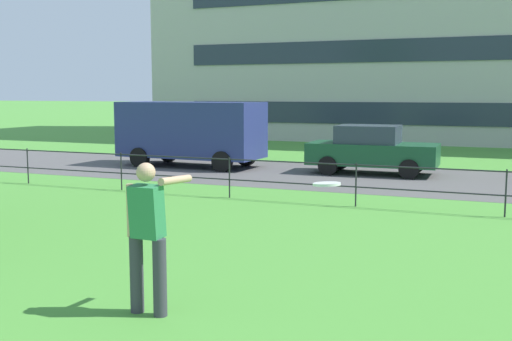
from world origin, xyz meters
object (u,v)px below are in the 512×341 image
object	(u,v)px
person_thrower	(148,233)
car_dark_green_left	(372,150)
frisbee	(327,184)
panel_van_right	(191,130)

from	to	relation	value
person_thrower	car_dark_green_left	size ratio (longest dim) A/B	0.44
frisbee	panel_van_right	size ratio (longest dim) A/B	0.07
panel_van_right	car_dark_green_left	xyz separation A→B (m)	(6.25, 0.36, -0.49)
person_thrower	panel_van_right	bearing A→B (deg)	116.46
person_thrower	car_dark_green_left	world-z (taller)	person_thrower
person_thrower	panel_van_right	distance (m)	14.73
frisbee	panel_van_right	world-z (taller)	panel_van_right
person_thrower	panel_van_right	xyz separation A→B (m)	(-6.56, 13.19, 0.30)
person_thrower	frisbee	world-z (taller)	person_thrower
panel_van_right	person_thrower	bearing A→B (deg)	-63.54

